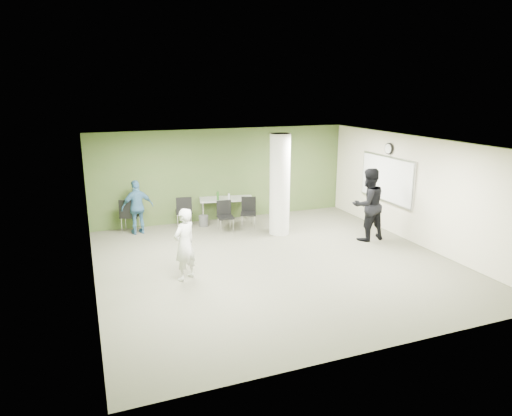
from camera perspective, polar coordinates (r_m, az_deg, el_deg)
name	(u,v)px	position (r m, az deg, el deg)	size (l,w,h in m)	color
floor	(275,262)	(10.81, 2.34, -6.79)	(8.00, 8.00, 0.00)	#535341
ceiling	(276,143)	(10.12, 2.51, 8.12)	(8.00, 8.00, 0.00)	white
wall_back	(224,175)	(14.05, -4.08, 4.19)	(8.00, 0.02, 2.80)	#435B2B
wall_left	(89,223)	(9.57, -20.15, -1.74)	(0.02, 8.00, 2.80)	#435B2B
wall_right_cream	(417,191)	(12.48, 19.53, 2.03)	(0.02, 8.00, 2.80)	beige
column	(280,185)	(12.56, 2.99, 2.94)	(0.56, 0.56, 2.80)	silver
whiteboard	(387,179)	(13.33, 16.00, 3.51)	(0.05, 2.30, 1.30)	silver
wall_clock	(389,149)	(13.20, 16.27, 7.13)	(0.06, 0.32, 0.32)	black
folding_table	(226,200)	(13.75, -3.74, 1.02)	(1.71, 1.01, 1.01)	#969791
wastebasket	(204,221)	(13.59, -6.57, -1.60)	(0.28, 0.28, 0.32)	#4C4C4C
chair_back_left	(129,213)	(13.27, -15.58, -0.61)	(0.63, 0.63, 0.98)	black
chair_back_right	(184,209)	(13.44, -9.00, -0.17)	(0.53, 0.53, 0.94)	black
chair_table_left	(225,214)	(13.00, -3.92, -0.72)	(0.47, 0.47, 0.87)	black
chair_table_right	(249,210)	(13.31, -0.94, -0.26)	(0.58, 0.58, 0.89)	black
woman_white	(185,245)	(9.73, -8.91, -4.54)	(0.57, 0.37, 1.57)	silver
man_black	(368,205)	(12.45, 13.83, 0.42)	(0.95, 0.74, 1.95)	black
man_blue	(137,207)	(13.09, -14.60, 0.10)	(0.90, 0.37, 1.53)	teal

